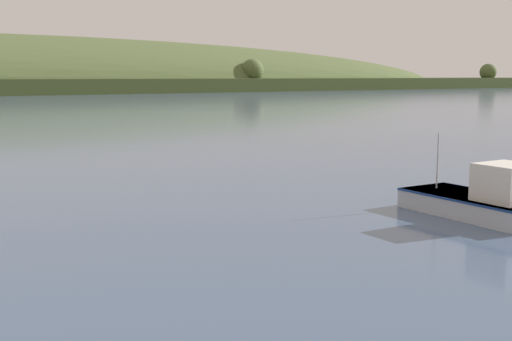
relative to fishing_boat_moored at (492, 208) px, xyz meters
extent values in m
sphere|color=#4C5B33|center=(100.61, 200.35, 7.25)|extent=(8.63, 8.63, 8.63)
sphere|color=#4C5B33|center=(241.59, 210.91, 7.11)|extent=(8.24, 8.24, 8.24)
cube|color=#ADB2BC|center=(-0.03, 0.75, -0.24)|extent=(3.04, 6.15, 1.26)
cube|color=navy|center=(-0.03, 0.75, 0.35)|extent=(3.10, 6.16, 0.08)
cube|color=silver|center=(0.02, -0.60, 1.11)|extent=(2.09, 1.96, 1.45)
cylinder|color=#B2B2B7|center=(-0.12, 2.90, 1.56)|extent=(0.06, 0.06, 2.35)
camera|label=1|loc=(-20.30, -17.14, 5.15)|focal=45.40mm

